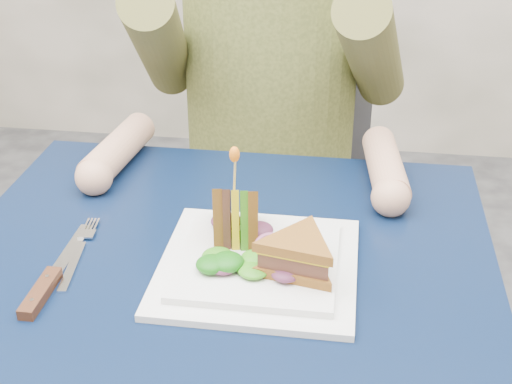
% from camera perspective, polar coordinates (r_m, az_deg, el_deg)
% --- Properties ---
extents(table, '(0.75, 0.75, 0.73)m').
position_cam_1_polar(table, '(1.00, -3.23, -10.28)').
color(table, black).
rests_on(table, ground).
extents(chair, '(0.42, 0.40, 0.93)m').
position_cam_1_polar(chair, '(1.63, 1.50, 1.72)').
color(chair, '#47474C').
rests_on(chair, ground).
extents(diner, '(0.54, 0.59, 0.74)m').
position_cam_1_polar(diner, '(1.39, 1.13, 13.51)').
color(diner, brown).
rests_on(diner, chair).
extents(plate, '(0.26, 0.26, 0.02)m').
position_cam_1_polar(plate, '(0.95, 0.17, -5.79)').
color(plate, white).
rests_on(plate, table).
extents(sandwich_flat, '(0.14, 0.14, 0.05)m').
position_cam_1_polar(sandwich_flat, '(0.90, 3.42, -5.05)').
color(sandwich_flat, brown).
rests_on(sandwich_flat, plate).
extents(sandwich_upright, '(0.08, 0.13, 0.13)m').
position_cam_1_polar(sandwich_upright, '(0.97, -1.66, -1.90)').
color(sandwich_upright, brown).
rests_on(sandwich_upright, plate).
extents(fork, '(0.03, 0.18, 0.01)m').
position_cam_1_polar(fork, '(1.01, -14.08, -4.86)').
color(fork, silver).
rests_on(fork, table).
extents(knife, '(0.02, 0.22, 0.02)m').
position_cam_1_polar(knife, '(0.95, -16.40, -7.08)').
color(knife, silver).
rests_on(knife, table).
extents(toothpick, '(0.01, 0.01, 0.06)m').
position_cam_1_polar(toothpick, '(0.94, -1.71, 1.48)').
color(toothpick, tan).
rests_on(toothpick, sandwich_upright).
extents(toothpick_frill, '(0.01, 0.01, 0.02)m').
position_cam_1_polar(toothpick_frill, '(0.92, -1.74, 3.02)').
color(toothpick_frill, orange).
rests_on(toothpick_frill, sandwich_upright).
extents(lettuce_spill, '(0.15, 0.13, 0.02)m').
position_cam_1_polar(lettuce_spill, '(0.94, 0.55, -4.41)').
color(lettuce_spill, '#337A14').
rests_on(lettuce_spill, plate).
extents(onion_ring, '(0.04, 0.04, 0.02)m').
position_cam_1_polar(onion_ring, '(0.94, 1.12, -4.37)').
color(onion_ring, '#9E4C7A').
rests_on(onion_ring, plate).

